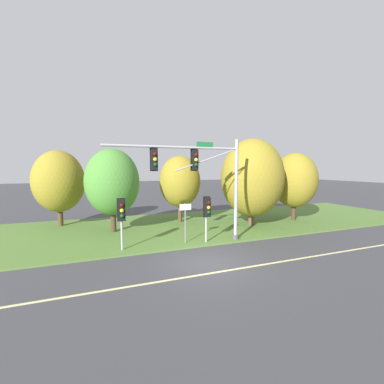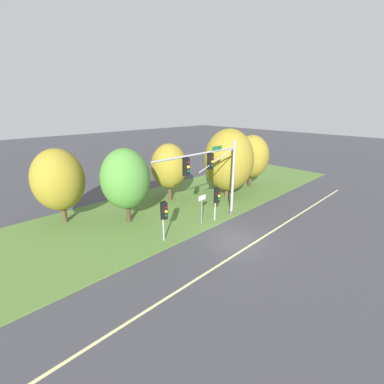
# 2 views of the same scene
# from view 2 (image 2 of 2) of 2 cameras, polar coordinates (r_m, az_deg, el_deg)

# --- Properties ---
(ground_plane) EXTENTS (160.00, 160.00, 0.00)m
(ground_plane) POSITION_cam_2_polar(r_m,az_deg,el_deg) (19.40, 9.66, -10.42)
(ground_plane) COLOR #3D3D42
(lane_stripe) EXTENTS (36.00, 0.16, 0.01)m
(lane_stripe) POSITION_cam_2_polar(r_m,az_deg,el_deg) (18.83, 12.64, -11.59)
(lane_stripe) COLOR beige
(lane_stripe) RESTS_ON ground
(grass_verge) EXTENTS (48.00, 11.50, 0.10)m
(grass_verge) POSITION_cam_2_polar(r_m,az_deg,el_deg) (24.60, -5.90, -3.61)
(grass_verge) COLOR #517533
(grass_verge) RESTS_ON ground
(traffic_signal_mast) EXTENTS (8.51, 0.49, 6.57)m
(traffic_signal_mast) POSITION_cam_2_polar(r_m,az_deg,el_deg) (20.20, 5.10, 4.80)
(traffic_signal_mast) COLOR #9EA0A5
(traffic_signal_mast) RESTS_ON grass_verge
(pedestrian_signal_near_kerb) EXTENTS (0.46, 0.55, 3.03)m
(pedestrian_signal_near_kerb) POSITION_cam_2_polar(r_m,az_deg,el_deg) (17.91, -6.16, -4.67)
(pedestrian_signal_near_kerb) COLOR #9EA0A5
(pedestrian_signal_near_kerb) RESTS_ON grass_verge
(pedestrian_signal_further_along) EXTENTS (0.46, 0.55, 2.95)m
(pedestrian_signal_further_along) POSITION_cam_2_polar(r_m,az_deg,el_deg) (21.09, 5.56, -1.17)
(pedestrian_signal_further_along) COLOR #9EA0A5
(pedestrian_signal_further_along) RESTS_ON grass_verge
(route_sign_post) EXTENTS (0.76, 0.08, 2.53)m
(route_sign_post) POSITION_cam_2_polar(r_m,az_deg,el_deg) (20.62, 2.20, -3.02)
(route_sign_post) COLOR slate
(route_sign_post) RESTS_ON grass_verge
(tree_nearest_road) EXTENTS (3.97, 3.97, 6.13)m
(tree_nearest_road) POSITION_cam_2_polar(r_m,az_deg,el_deg) (22.95, -27.56, 2.38)
(tree_nearest_road) COLOR #4C3823
(tree_nearest_road) RESTS_ON grass_verge
(tree_left_of_mast) EXTENTS (3.90, 3.90, 6.13)m
(tree_left_of_mast) POSITION_cam_2_polar(r_m,az_deg,el_deg) (21.13, -14.57, 2.80)
(tree_left_of_mast) COLOR #423021
(tree_left_of_mast) RESTS_ON grass_verge
(tree_behind_signpost) EXTENTS (3.55, 3.55, 5.77)m
(tree_behind_signpost) POSITION_cam_2_polar(r_m,az_deg,el_deg) (25.53, -5.10, 5.71)
(tree_behind_signpost) COLOR #4C3823
(tree_behind_signpost) RESTS_ON grass_verge
(tree_mid_verge) EXTENTS (5.08, 5.08, 7.09)m
(tree_mid_verge) POSITION_cam_2_polar(r_m,az_deg,el_deg) (26.69, 8.15, 6.98)
(tree_mid_verge) COLOR brown
(tree_mid_verge) RESTS_ON grass_verge
(tree_tall_centre) EXTENTS (3.92, 3.92, 6.07)m
(tree_tall_centre) POSITION_cam_2_polar(r_m,az_deg,el_deg) (30.81, 13.12, 7.68)
(tree_tall_centre) COLOR #423021
(tree_tall_centre) RESTS_ON grass_verge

